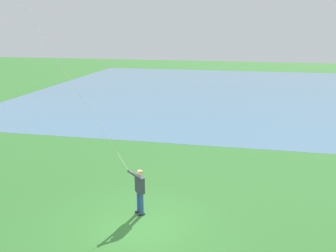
{
  "coord_description": "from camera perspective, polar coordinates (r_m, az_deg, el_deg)",
  "views": [
    {
      "loc": [
        10.71,
        3.17,
        6.7
      ],
      "look_at": [
        -0.34,
        0.89,
        3.52
      ],
      "focal_mm": 38.26,
      "sensor_mm": 36.0,
      "label": 1
    }
  ],
  "objects": [
    {
      "name": "person_kite_flyer",
      "position": [
        13.15,
        -4.6,
        -9.76
      ],
      "size": [
        0.58,
        0.6,
        1.83
      ],
      "color": "#232328",
      "rests_on": "ground"
    },
    {
      "name": "lake_water",
      "position": [
        38.2,
        12.8,
        5.26
      ],
      "size": [
        36.0,
        44.0,
        0.01
      ],
      "primitive_type": "cube",
      "color": "teal",
      "rests_on": "ground"
    },
    {
      "name": "ground_plane",
      "position": [
        13.03,
        -4.29,
        -15.26
      ],
      "size": [
        120.0,
        120.0,
        0.0
      ],
      "primitive_type": "plane",
      "color": "#33702D"
    }
  ]
}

